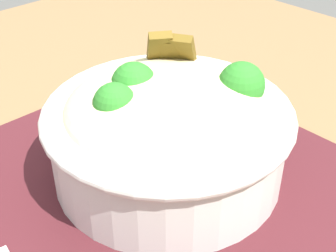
{
  "coord_description": "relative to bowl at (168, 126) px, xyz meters",
  "views": [
    {
      "loc": [
        0.16,
        0.25,
        0.99
      ],
      "look_at": [
        -0.07,
        0.01,
        0.77
      ],
      "focal_mm": 50.36,
      "sensor_mm": 36.0,
      "label": 1
    }
  ],
  "objects": [
    {
      "name": "placemat",
      "position": [
        0.05,
        -0.01,
        -0.05
      ],
      "size": [
        0.41,
        0.34,
        0.0
      ],
      "primitive_type": "cube",
      "rotation": [
        0.0,
        0.0,
        -0.01
      ],
      "color": "#47191E",
      "rests_on": "table"
    },
    {
      "name": "bowl",
      "position": [
        0.0,
        0.0,
        0.0
      ],
      "size": [
        0.25,
        0.25,
        0.12
      ],
      "color": "silver",
      "rests_on": "placemat"
    }
  ]
}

